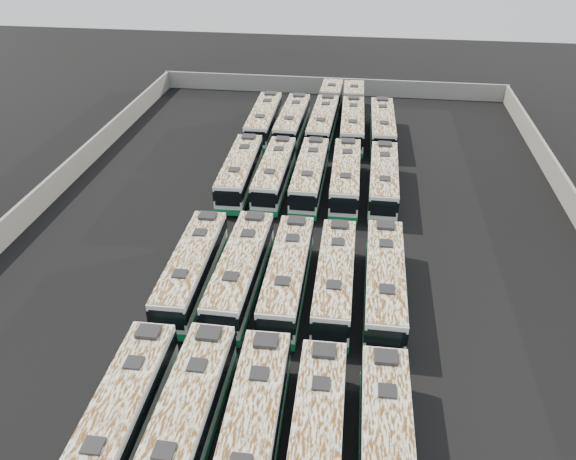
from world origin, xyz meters
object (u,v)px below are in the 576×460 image
object	(u,v)px
bus_midfront_far_left	(192,269)
bus_back_left	(292,122)
bus_midfront_right	(335,279)
bus_back_center	(326,114)
bus_midfront_left	(241,271)
bus_back_far_left	(264,120)
bus_midfront_center	(288,275)
bus_front_far_right	(386,453)
bus_front_far_left	(120,421)
bus_back_right	(353,115)
bus_midback_center	(310,175)
bus_midfront_far_right	(384,283)
bus_midback_left	(274,173)
bus_midback_right	(346,177)
bus_midback_far_left	(240,172)
bus_front_center	(252,435)
bus_front_right	(316,444)
bus_back_far_right	(382,127)
bus_midback_far_right	(383,180)
bus_front_left	(185,425)

from	to	relation	value
bus_midfront_far_left	bus_back_left	bearing A→B (deg)	82.68
bus_midfront_right	bus_back_center	bearing A→B (deg)	95.23
bus_midfront_left	bus_back_far_left	bearing A→B (deg)	97.57
bus_midfront_center	bus_front_far_right	bearing A→B (deg)	-64.16
bus_front_far_left	bus_front_far_right	distance (m)	12.83
bus_midfront_far_left	bus_back_right	distance (m)	32.64
bus_midfront_left	bus_midback_center	bearing A→B (deg)	79.27
bus_midfront_left	bus_midfront_far_right	size ratio (longest dim) A/B	1.00
bus_midback_left	bus_front_far_left	bearing A→B (deg)	-95.90
bus_midfront_far_right	bus_midback_right	bearing A→B (deg)	102.27
bus_front_far_left	bus_front_far_right	size ratio (longest dim) A/B	1.01
bus_back_far_left	bus_midback_far_left	bearing A→B (deg)	-90.47
bus_midfront_left	bus_back_far_left	world-z (taller)	bus_midfront_left
bus_midback_left	bus_midfront_center	bearing A→B (deg)	-77.23
bus_midfront_far_right	bus_midback_right	distance (m)	15.55
bus_front_center	bus_front_right	bearing A→B (deg)	-2.36
bus_back_far_right	bus_back_right	bearing A→B (deg)	135.84
bus_midback_far_right	bus_front_right	bearing A→B (deg)	-96.10
bus_midfront_far_left	bus_back_right	bearing A→B (deg)	71.95
bus_midback_far_right	bus_back_left	distance (m)	16.13
bus_midback_far_right	bus_midback_far_left	bearing A→B (deg)	-179.12
bus_midfront_right	bus_midback_far_left	world-z (taller)	bus_midback_far_left
bus_midback_far_right	bus_front_far_left	bearing A→B (deg)	-114.11
bus_midfront_center	bus_back_right	world-z (taller)	bus_back_right
bus_front_far_left	bus_midback_right	size ratio (longest dim) A/B	1.00
bus_front_center	bus_midfront_far_left	size ratio (longest dim) A/B	1.03
bus_front_center	bus_midback_left	distance (m)	28.29
bus_midfront_left	bus_midback_left	xyz separation A→B (m)	(-0.10, 15.23, -0.07)
bus_midfront_right	bus_back_left	bearing A→B (deg)	102.67
bus_midfront_left	bus_back_center	distance (m)	31.26
bus_front_far_left	bus_midback_left	distance (m)	28.30
bus_midfront_center	bus_back_far_left	world-z (taller)	bus_back_far_left
bus_midfront_left	bus_front_far_left	bearing A→B (deg)	-103.50
bus_midback_center	bus_midback_right	world-z (taller)	bus_midback_right
bus_midback_far_left	bus_back_far_right	distance (m)	18.21
bus_front_left	bus_midfront_left	size ratio (longest dim) A/B	1.00
bus_midfront_left	bus_back_far_right	bearing A→B (deg)	71.88
bus_front_center	bus_midback_far_left	world-z (taller)	bus_front_center
bus_midfront_right	bus_midback_center	world-z (taller)	bus_midback_center
bus_front_far_right	bus_back_left	world-z (taller)	bus_back_left
bus_front_center	bus_midfront_left	distance (m)	13.26
bus_front_left	bus_midback_right	xyz separation A→B (m)	(6.38, 27.94, -0.03)
bus_front_center	bus_front_right	distance (m)	3.08
bus_front_left	bus_midback_right	world-z (taller)	bus_front_left
bus_front_far_left	bus_front_far_right	xyz separation A→B (m)	(12.83, -0.07, -0.02)
bus_midback_center	bus_back_far_right	world-z (taller)	bus_back_far_right
bus_midfront_center	bus_back_left	world-z (taller)	bus_back_left
bus_front_far_right	bus_back_far_left	bearing A→B (deg)	106.60
bus_back_center	bus_midback_far_left	bearing A→B (deg)	-110.79
bus_front_far_right	bus_midback_far_left	xyz separation A→B (m)	(-12.77, 28.05, 0.02)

